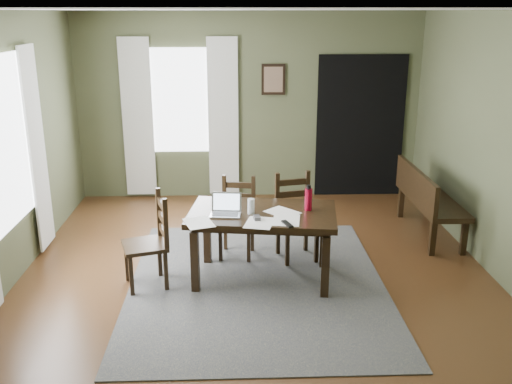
{
  "coord_description": "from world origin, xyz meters",
  "views": [
    {
      "loc": [
        -0.21,
        -5.32,
        2.69
      ],
      "look_at": [
        0.0,
        0.3,
        0.9
      ],
      "focal_mm": 40.0,
      "sensor_mm": 36.0,
      "label": 1
    }
  ],
  "objects_px": {
    "chair_back_left": "(237,218)",
    "laptop": "(226,209)",
    "chair_end": "(150,242)",
    "water_bottle": "(308,199)",
    "dining_table": "(263,220)",
    "chair_back_right": "(296,218)",
    "bench": "(426,196)"
  },
  "relations": [
    {
      "from": "chair_back_left",
      "to": "laptop",
      "type": "xyz_separation_m",
      "value": [
        -0.11,
        -0.69,
        0.36
      ]
    },
    {
      "from": "chair_end",
      "to": "chair_back_left",
      "type": "distance_m",
      "value": 1.15
    },
    {
      "from": "chair_back_left",
      "to": "water_bottle",
      "type": "bearing_deg",
      "value": -31.1
    },
    {
      "from": "water_bottle",
      "to": "chair_back_left",
      "type": "bearing_deg",
      "value": 139.56
    },
    {
      "from": "chair_end",
      "to": "laptop",
      "type": "distance_m",
      "value": 0.84
    },
    {
      "from": "dining_table",
      "to": "chair_back_right",
      "type": "xyz_separation_m",
      "value": [
        0.4,
        0.55,
        -0.19
      ]
    },
    {
      "from": "chair_back_left",
      "to": "bench",
      "type": "distance_m",
      "value": 2.4
    },
    {
      "from": "chair_back_left",
      "to": "water_bottle",
      "type": "distance_m",
      "value": 1.04
    },
    {
      "from": "dining_table",
      "to": "laptop",
      "type": "relative_size",
      "value": 4.89
    },
    {
      "from": "chair_end",
      "to": "laptop",
      "type": "xyz_separation_m",
      "value": [
        0.77,
        0.04,
        0.33
      ]
    },
    {
      "from": "chair_back_left",
      "to": "bench",
      "type": "xyz_separation_m",
      "value": [
        2.34,
        0.54,
        0.06
      ]
    },
    {
      "from": "chair_back_right",
      "to": "bench",
      "type": "relative_size",
      "value": 0.64
    },
    {
      "from": "chair_back_left",
      "to": "bench",
      "type": "relative_size",
      "value": 0.6
    },
    {
      "from": "dining_table",
      "to": "water_bottle",
      "type": "height_order",
      "value": "water_bottle"
    },
    {
      "from": "chair_back_right",
      "to": "water_bottle",
      "type": "distance_m",
      "value": 0.66
    },
    {
      "from": "chair_end",
      "to": "chair_back_right",
      "type": "bearing_deg",
      "value": 95.44
    },
    {
      "from": "chair_back_right",
      "to": "bench",
      "type": "distance_m",
      "value": 1.8
    },
    {
      "from": "dining_table",
      "to": "chair_back_left",
      "type": "bearing_deg",
      "value": 119.35
    },
    {
      "from": "chair_end",
      "to": "chair_back_left",
      "type": "xyz_separation_m",
      "value": [
        0.88,
        0.74,
        -0.03
      ]
    },
    {
      "from": "chair_end",
      "to": "bench",
      "type": "height_order",
      "value": "chair_end"
    },
    {
      "from": "water_bottle",
      "to": "laptop",
      "type": "bearing_deg",
      "value": -174.55
    },
    {
      "from": "dining_table",
      "to": "bench",
      "type": "relative_size",
      "value": 1.05
    },
    {
      "from": "bench",
      "to": "laptop",
      "type": "distance_m",
      "value": 2.76
    },
    {
      "from": "bench",
      "to": "chair_end",
      "type": "bearing_deg",
      "value": 111.68
    },
    {
      "from": "chair_back_left",
      "to": "laptop",
      "type": "bearing_deg",
      "value": -90.03
    },
    {
      "from": "dining_table",
      "to": "chair_back_left",
      "type": "distance_m",
      "value": 0.72
    },
    {
      "from": "dining_table",
      "to": "chair_back_right",
      "type": "distance_m",
      "value": 0.7
    },
    {
      "from": "laptop",
      "to": "dining_table",
      "type": "bearing_deg",
      "value": 14.79
    },
    {
      "from": "dining_table",
      "to": "chair_back_right",
      "type": "bearing_deg",
      "value": 61.19
    },
    {
      "from": "chair_end",
      "to": "water_bottle",
      "type": "xyz_separation_m",
      "value": [
        1.6,
        0.12,
        0.4
      ]
    },
    {
      "from": "bench",
      "to": "dining_table",
      "type": "bearing_deg",
      "value": 119.5
    },
    {
      "from": "chair_end",
      "to": "chair_back_right",
      "type": "relative_size",
      "value": 1.0
    }
  ]
}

